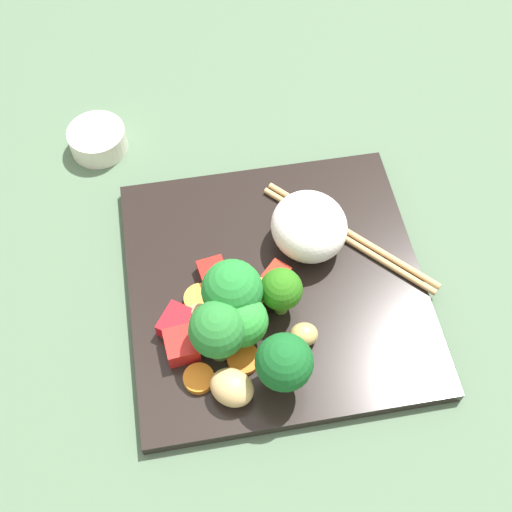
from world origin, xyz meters
The scene contains 23 objects.
ground_plane centered at (0.00, 0.00, -1.00)cm, with size 110.00×110.00×2.00cm, color #4D664C.
square_plate centered at (0.00, 0.00, 0.69)cm, with size 28.34×28.34×1.38cm, color black.
rice_mound centered at (-4.11, 3.73, 4.20)cm, with size 7.81×7.38×5.63cm, color white.
broccoli_floret_0 centered at (6.48, -6.08, 5.41)cm, with size 5.12×5.12×6.91cm.
broccoli_floret_1 centered at (2.78, 0.47, 4.62)cm, with size 3.96×3.96×5.38cm.
broccoli_floret_2 centered at (3.00, -4.45, 5.91)cm, with size 5.53×5.53×7.39cm.
broccoli_floret_3 centered at (5.52, -3.88, 4.62)cm, with size 4.74×4.74×5.75cm.
broccoli_floret_4 centered at (10.29, -0.85, 5.77)cm, with size 4.97×4.97×7.05cm.
carrot_slice_0 centered at (9.18, -8.18, 1.74)cm, with size 2.78×2.78×0.70cm, color orange.
carrot_slice_1 centered at (7.76, -4.03, 1.66)cm, with size 3.00×3.00×0.56cm, color orange.
carrot_slice_2 centered at (1.24, -7.43, 1.74)cm, with size 3.12×3.12×0.72cm, color #F69B33.
carrot_slice_3 centered at (7.80, -1.04, 1.76)cm, with size 2.69×2.69×0.76cm, color orange.
pepper_chunk_0 centered at (0.47, 0.28, 2.32)cm, with size 2.43×1.97×1.88cm, color red.
pepper_chunk_1 centered at (0.98, -4.82, 2.28)cm, with size 2.69×2.20×1.78cm, color red.
pepper_chunk_2 centered at (3.87, -9.55, 2.25)cm, with size 3.16×3.16×1.74cm, color red.
pepper_chunk_3 centered at (6.10, -9.45, 2.40)cm, with size 3.07×2.87×2.02cm, color red.
pepper_chunk_4 centered at (-1.19, -5.97, 2.10)cm, with size 2.96×2.57×1.42cm, color red.
chicken_piece_0 centered at (10.79, -5.37, 2.83)cm, with size 3.97×3.29×2.88cm, color tan.
chicken_piece_1 centered at (3.31, -7.61, 2.31)cm, with size 3.02×2.44×1.85cm, color tan.
chicken_piece_2 centered at (1.52, -2.52, 2.60)cm, with size 3.92×2.93×2.43cm, color tan.
chicken_piece_3 centered at (6.38, 1.64, 2.38)cm, with size 2.60×2.29×2.00cm, color tan.
chopstick_pair centered at (-4.12, 7.93, 1.69)cm, with size 15.23×15.57×0.62cm.
sauce_cup centered at (-20.45, -17.22, 1.36)cm, with size 6.35×6.35×2.72cm, color silver.
Camera 1 is at (32.07, -5.87, 57.94)cm, focal length 47.29 mm.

